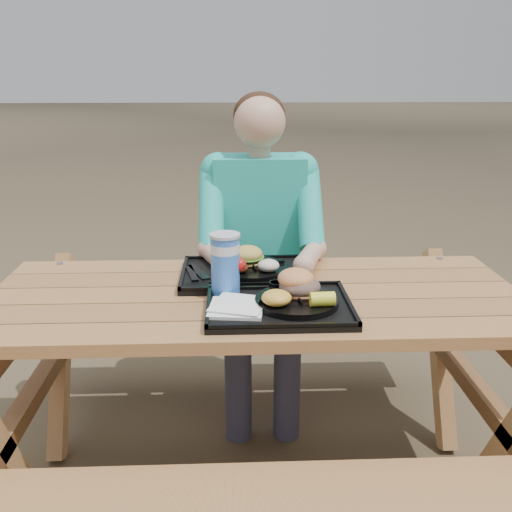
{
  "coord_description": "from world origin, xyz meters",
  "views": [
    {
      "loc": [
        -0.08,
        -1.8,
        1.45
      ],
      "look_at": [
        0.0,
        0.0,
        0.88
      ],
      "focal_mm": 40.0,
      "sensor_mm": 36.0,
      "label": 1
    }
  ],
  "objects": [
    {
      "name": "corn_cob",
      "position": [
        0.19,
        -0.22,
        0.81
      ],
      "size": [
        0.08,
        0.08,
        0.04
      ],
      "primitive_type": null,
      "rotation": [
        0.0,
        0.0,
        0.06
      ],
      "color": "#F8F734",
      "rests_on": "plate_near"
    },
    {
      "name": "condiment_mustard",
      "position": [
        0.12,
        -0.03,
        0.79
      ],
      "size": [
        0.05,
        0.05,
        0.03
      ],
      "primitive_type": "cylinder",
      "color": "gold",
      "rests_on": "tray_near"
    },
    {
      "name": "plate_near",
      "position": [
        0.12,
        -0.16,
        0.78
      ],
      "size": [
        0.26,
        0.26,
        0.02
      ],
      "primitive_type": "cylinder",
      "color": "black",
      "rests_on": "tray_near"
    },
    {
      "name": "plate_far",
      "position": [
        -0.01,
        0.16,
        0.78
      ],
      "size": [
        0.26,
        0.26,
        0.02
      ],
      "primitive_type": "cylinder",
      "color": "black",
      "rests_on": "tray_far"
    },
    {
      "name": "soda_cup",
      "position": [
        -0.1,
        -0.04,
        0.86
      ],
      "size": [
        0.09,
        0.09,
        0.19
      ],
      "primitive_type": "cylinder",
      "color": "blue",
      "rests_on": "tray_near"
    },
    {
      "name": "tray_far",
      "position": [
        -0.04,
        0.15,
        0.76
      ],
      "size": [
        0.45,
        0.35,
        0.02
      ],
      "primitive_type": "cube",
      "color": "black",
      "rests_on": "picnic_table"
    },
    {
      "name": "potato_salad",
      "position": [
        0.05,
        0.1,
        0.81
      ],
      "size": [
        0.08,
        0.08,
        0.04
      ],
      "primitive_type": "ellipsoid",
      "color": "beige",
      "rests_on": "plate_far"
    },
    {
      "name": "burger",
      "position": [
        -0.02,
        0.2,
        0.84
      ],
      "size": [
        0.11,
        0.11,
        0.1
      ],
      "primitive_type": null,
      "color": "gold",
      "rests_on": "plate_far"
    },
    {
      "name": "condiment_bbq",
      "position": [
        0.07,
        -0.03,
        0.78
      ],
      "size": [
        0.05,
        0.05,
        0.03
      ],
      "primitive_type": "cylinder",
      "color": "black",
      "rests_on": "tray_near"
    },
    {
      "name": "mac_cheese",
      "position": [
        0.05,
        -0.21,
        0.81
      ],
      "size": [
        0.09,
        0.09,
        0.05
      ],
      "primitive_type": "ellipsoid",
      "color": "yellow",
      "rests_on": "plate_near"
    },
    {
      "name": "sandwich",
      "position": [
        0.13,
        -0.12,
        0.85
      ],
      "size": [
        0.12,
        0.12,
        0.13
      ],
      "primitive_type": null,
      "color": "#DE884E",
      "rests_on": "plate_near"
    },
    {
      "name": "cutlery_far",
      "position": [
        -0.2,
        0.15,
        0.77
      ],
      "size": [
        0.09,
        0.17,
        0.01
      ],
      "primitive_type": "cube",
      "rotation": [
        0.0,
        0.0,
        0.39
      ],
      "color": "black",
      "rests_on": "tray_far"
    },
    {
      "name": "baked_beans",
      "position": [
        -0.06,
        0.1,
        0.81
      ],
      "size": [
        0.07,
        0.07,
        0.03
      ],
      "primitive_type": "ellipsoid",
      "color": "#4A200E",
      "rests_on": "plate_far"
    },
    {
      "name": "tray_near",
      "position": [
        0.07,
        -0.15,
        0.76
      ],
      "size": [
        0.45,
        0.35,
        0.02
      ],
      "primitive_type": "cube",
      "color": "black",
      "rests_on": "picnic_table"
    },
    {
      "name": "diner",
      "position": [
        0.04,
        0.56,
        0.64
      ],
      "size": [
        0.48,
        0.84,
        1.28
      ],
      "primitive_type": null,
      "color": "#1BC3BA",
      "rests_on": "ground"
    },
    {
      "name": "picnic_table",
      "position": [
        0.0,
        0.0,
        0.38
      ],
      "size": [
        1.8,
        1.49,
        0.75
      ],
      "primitive_type": null,
      "color": "#999999",
      "rests_on": "ground"
    },
    {
      "name": "napkin_stack",
      "position": [
        -0.07,
        -0.19,
        0.78
      ],
      "size": [
        0.18,
        0.18,
        0.02
      ],
      "primitive_type": "cube",
      "rotation": [
        0.0,
        0.0,
        -0.11
      ],
      "color": "white",
      "rests_on": "tray_near"
    },
    {
      "name": "ground",
      "position": [
        0.0,
        0.0,
        0.0
      ],
      "size": [
        60.0,
        60.0,
        0.0
      ],
      "primitive_type": "plane",
      "color": "#999999",
      "rests_on": "ground"
    }
  ]
}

